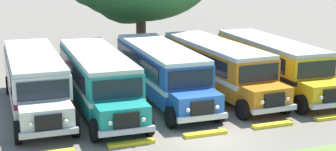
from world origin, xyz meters
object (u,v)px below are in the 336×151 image
(parked_bus_slot_2, at_px, (161,69))
(parked_bus_slot_3, at_px, (217,65))
(parked_bus_slot_0, at_px, (35,78))
(parked_bus_slot_1, at_px, (98,77))
(parked_bus_slot_4, at_px, (272,62))

(parked_bus_slot_2, bearing_deg, parked_bus_slot_3, 90.52)
(parked_bus_slot_0, bearing_deg, parked_bus_slot_3, 88.60)
(parked_bus_slot_3, bearing_deg, parked_bus_slot_0, -94.36)
(parked_bus_slot_0, distance_m, parked_bus_slot_2, 6.71)
(parked_bus_slot_1, height_order, parked_bus_slot_3, same)
(parked_bus_slot_0, relative_size, parked_bus_slot_1, 1.00)
(parked_bus_slot_1, height_order, parked_bus_slot_2, same)
(parked_bus_slot_3, bearing_deg, parked_bus_slot_4, 82.27)
(parked_bus_slot_2, distance_m, parked_bus_slot_3, 3.35)
(parked_bus_slot_0, xyz_separation_m, parked_bus_slot_2, (6.70, -0.31, 0.00))
(parked_bus_slot_2, height_order, parked_bus_slot_4, same)
(parked_bus_slot_2, xyz_separation_m, parked_bus_slot_4, (6.73, -0.32, 0.00))
(parked_bus_slot_0, xyz_separation_m, parked_bus_slot_1, (3.08, -0.86, 0.00))
(parked_bus_slot_2, distance_m, parked_bus_slot_4, 6.74)
(parked_bus_slot_2, bearing_deg, parked_bus_slot_4, 88.00)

